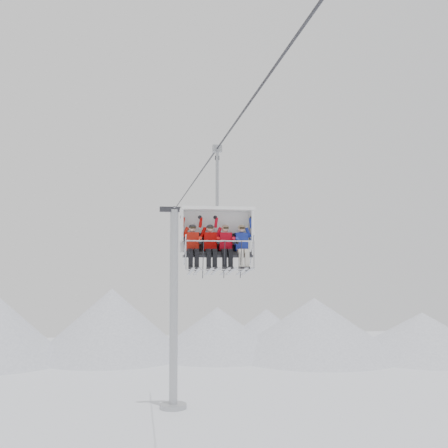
{
  "coord_description": "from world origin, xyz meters",
  "views": [
    {
      "loc": [
        -2.51,
        -16.1,
        9.64
      ],
      "look_at": [
        0.0,
        0.0,
        10.78
      ],
      "focal_mm": 45.0,
      "sensor_mm": 36.0,
      "label": 1
    }
  ],
  "objects": [
    {
      "name": "chairlift_carrier",
      "position": [
        0.0,
        1.54,
        10.66
      ],
      "size": [
        2.29,
        1.17,
        3.98
      ],
      "color": "black",
      "rests_on": "haul_cable"
    },
    {
      "name": "skier_center_right",
      "position": [
        0.25,
        1.24,
        10.19
      ],
      "size": [
        0.39,
        1.69,
        1.57
      ],
      "color": "red",
      "rests_on": "chairlift_carrier"
    },
    {
      "name": "skier_far_left",
      "position": [
        -0.79,
        1.24,
        10.19
      ],
      "size": [
        0.39,
        1.69,
        1.57
      ],
      "color": "red",
      "rests_on": "chairlift_carrier"
    },
    {
      "name": "skier_far_right",
      "position": [
        0.77,
        1.24,
        10.19
      ],
      "size": [
        0.39,
        1.69,
        1.57
      ],
      "color": "#192A99",
      "rests_on": "chairlift_carrier"
    },
    {
      "name": "haul_cable",
      "position": [
        0.0,
        0.0,
        13.3
      ],
      "size": [
        0.06,
        50.0,
        0.06
      ],
      "primitive_type": "cylinder",
      "rotation": [
        1.57,
        0.0,
        0.0
      ],
      "color": "#2D2D32",
      "rests_on": "lift_tower_left"
    },
    {
      "name": "skier_center_left",
      "position": [
        -0.24,
        1.24,
        10.19
      ],
      "size": [
        0.39,
        1.69,
        1.57
      ],
      "color": "#B20603",
      "rests_on": "chairlift_carrier"
    },
    {
      "name": "lift_tower_right",
      "position": [
        0.0,
        22.0,
        5.78
      ],
      "size": [
        2.0,
        1.8,
        13.48
      ],
      "color": "#A1A4A8",
      "rests_on": "ground"
    },
    {
      "name": "ridgeline",
      "position": [
        -1.58,
        42.05,
        2.84
      ],
      "size": [
        72.0,
        21.0,
        7.0
      ],
      "color": "silver",
      "rests_on": "ground"
    }
  ]
}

